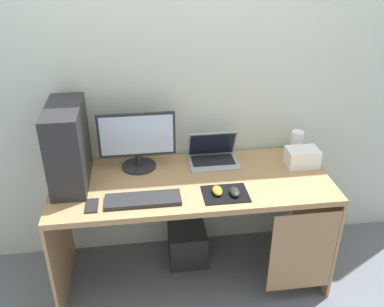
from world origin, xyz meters
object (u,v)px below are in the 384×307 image
Objects in this scene: pc_tower at (68,146)px; keyboard at (143,200)px; cell_phone at (92,206)px; subwoofer at (187,245)px; speaker at (297,143)px; monitor at (137,141)px; mouse_left at (217,191)px; projector at (302,157)px; laptop at (213,156)px; mouse_right at (235,192)px.

pc_tower is 0.54m from keyboard.
cell_phone reaches higher than subwoofer.
subwoofer is at bearing -172.06° from speaker.
monitor reaches higher than cell_phone.
speaker is 1.39m from cell_phone.
projector is at bearing 23.12° from mouse_left.
keyboard is 0.28m from cell_phone.
laptop reaches higher than projector.
laptop is at bearing 40.65° from keyboard.
pc_tower reaches higher than projector.
pc_tower reaches higher than cell_phone.
keyboard is 3.23× the size of cell_phone.
monitor is (0.39, 0.12, -0.05)m from pc_tower.
mouse_right is at bearing -55.18° from subwoofer.
mouse_right is 0.38× the size of subwoofer.
mouse_right is at bearing -82.43° from laptop.
mouse_right is at bearing -14.74° from mouse_left.
keyboard reaches higher than cell_phone.
projector is (1.03, -0.11, -0.13)m from monitor.
projector is (-0.02, -0.16, -0.02)m from speaker.
subwoofer is (0.30, -0.06, -0.80)m from monitor.
mouse_right reaches higher than subwoofer.
laptop is 0.41m from mouse_right.
mouse_left is (0.83, -0.25, -0.22)m from pc_tower.
speaker reaches higher than keyboard.
mouse_left is 0.74× the size of cell_phone.
keyboard reaches higher than subwoofer.
cell_phone is 0.91m from subwoofer.
mouse_left is 0.10m from mouse_right.
laptop is at bearing 83.74° from mouse_left.
mouse_right reaches higher than cell_phone.
subwoofer is (-0.18, -0.07, -0.66)m from laptop.
monitor reaches higher than subwoofer.
mouse_left is 1.00× the size of mouse_right.
keyboard is at bearing -139.35° from laptop.
projector is at bearing 0.26° from pc_tower.
monitor is at bearing -178.55° from laptop.
subwoofer is (-0.75, -0.10, -0.70)m from speaker.
projector is 0.48× the size of keyboard.
laptop is at bearing 167.31° from projector.
monitor is 0.51m from cell_phone.
laptop is 0.75× the size of keyboard.
speaker is at bearing 33.98° from mouse_left.
monitor is 4.91× the size of mouse_left.
speaker is at bearing 2.61° from monitor.
mouse_left is at bearing -39.98° from monitor.
mouse_right is (-0.52, -0.44, -0.06)m from speaker.
cell_phone is at bearing -123.68° from monitor.
mouse_left is at bearing -16.60° from pc_tower.
cell_phone is (-1.31, -0.44, -0.08)m from speaker.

